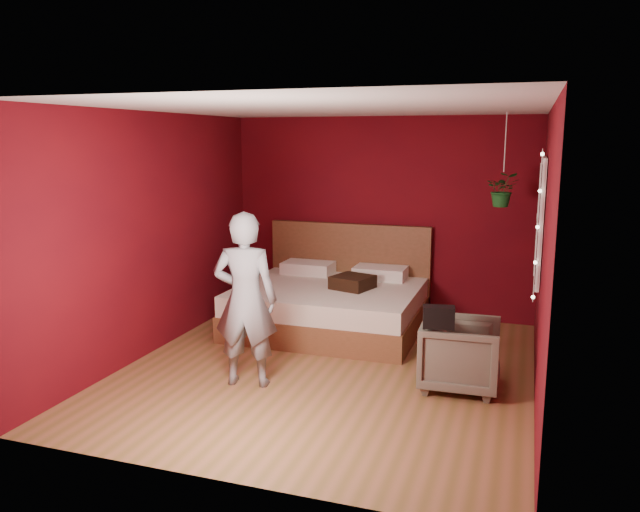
# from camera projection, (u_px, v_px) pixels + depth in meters

# --- Properties ---
(floor) EXTENTS (4.50, 4.50, 0.00)m
(floor) POSITION_uv_depth(u_px,v_px,m) (328.00, 369.00, 6.36)
(floor) COLOR #905A39
(floor) RESTS_ON ground
(room_walls) EXTENTS (4.04, 4.54, 2.62)m
(room_walls) POSITION_uv_depth(u_px,v_px,m) (328.00, 205.00, 6.05)
(room_walls) COLOR #5E0910
(room_walls) RESTS_ON ground
(window) EXTENTS (0.05, 0.97, 1.27)m
(window) POSITION_uv_depth(u_px,v_px,m) (540.00, 220.00, 6.31)
(window) COLOR white
(window) RESTS_ON room_walls
(fairy_lights) EXTENTS (0.04, 0.04, 1.45)m
(fairy_lights) POSITION_uv_depth(u_px,v_px,m) (538.00, 227.00, 5.83)
(fairy_lights) COLOR silver
(fairy_lights) RESTS_ON room_walls
(bed) EXTENTS (2.19, 1.86, 1.20)m
(bed) POSITION_uv_depth(u_px,v_px,m) (331.00, 303.00, 7.71)
(bed) COLOR brown
(bed) RESTS_ON ground
(person) EXTENTS (0.67, 0.50, 1.66)m
(person) POSITION_uv_depth(u_px,v_px,m) (245.00, 300.00, 5.83)
(person) COLOR slate
(person) RESTS_ON ground
(armchair) EXTENTS (0.75, 0.73, 0.66)m
(armchair) POSITION_uv_depth(u_px,v_px,m) (461.00, 355.00, 5.82)
(armchair) COLOR #676151
(armchair) RESTS_ON ground
(handbag) EXTENTS (0.30, 0.18, 0.20)m
(handbag) POSITION_uv_depth(u_px,v_px,m) (439.00, 317.00, 5.53)
(handbag) COLOR black
(handbag) RESTS_ON armchair
(throw_pillow) EXTENTS (0.53, 0.53, 0.15)m
(throw_pillow) POSITION_uv_depth(u_px,v_px,m) (353.00, 282.00, 7.46)
(throw_pillow) COLOR black
(throw_pillow) RESTS_ON bed
(hanging_plant) EXTENTS (0.36, 0.31, 1.04)m
(hanging_plant) POSITION_uv_depth(u_px,v_px,m) (503.00, 190.00, 6.91)
(hanging_plant) COLOR silver
(hanging_plant) RESTS_ON room_walls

